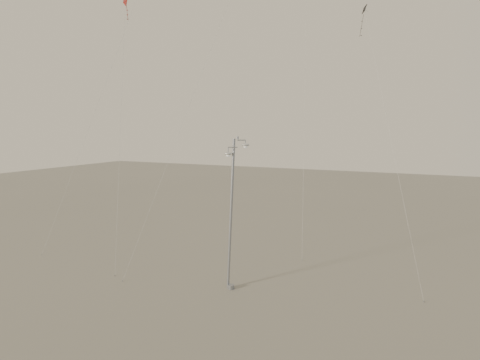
% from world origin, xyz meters
% --- Properties ---
extents(ground, '(160.00, 160.00, 0.00)m').
position_xyz_m(ground, '(0.00, 0.00, 0.00)').
color(ground, gray).
rests_on(ground, ground).
extents(street_lamp, '(1.51, 0.99, 10.18)m').
position_xyz_m(street_lamp, '(1.11, 2.19, 5.43)').
color(street_lamp, '#9A9DA2').
rests_on(street_lamp, ground).
extents(kite_3, '(0.88, 1.84, 19.72)m').
position_xyz_m(kite_3, '(-7.22, 1.76, 14.26)').
color(kite_3, maroon).
rests_on(kite_3, ground).
extents(kite_4, '(4.98, 4.01, 19.23)m').
position_xyz_m(kite_4, '(8.95, 8.27, 14.92)').
color(kite_4, '#2B2624').
rests_on(kite_4, ground).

